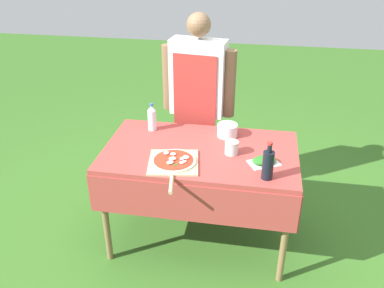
% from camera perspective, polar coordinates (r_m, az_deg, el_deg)
% --- Properties ---
extents(ground_plane, '(12.00, 12.00, 0.00)m').
position_cam_1_polar(ground_plane, '(3.32, 1.03, -12.91)').
color(ground_plane, '#386B23').
extents(prep_table, '(1.37, 0.81, 0.80)m').
position_cam_1_polar(prep_table, '(2.90, 1.15, -2.39)').
color(prep_table, '#A83D38').
rests_on(prep_table, ground).
extents(person_cook, '(0.60, 0.25, 1.62)m').
position_cam_1_polar(person_cook, '(3.34, 0.86, 6.76)').
color(person_cook, '#333D56').
rests_on(person_cook, ground).
extents(pizza_on_peel, '(0.37, 0.53, 0.05)m').
position_cam_1_polar(pizza_on_peel, '(2.68, -2.62, -2.53)').
color(pizza_on_peel, '#D1B27F').
rests_on(pizza_on_peel, prep_table).
extents(oil_bottle, '(0.07, 0.07, 0.25)m').
position_cam_1_polar(oil_bottle, '(2.54, 10.61, -2.81)').
color(oil_bottle, black).
rests_on(oil_bottle, prep_table).
extents(water_bottle, '(0.07, 0.07, 0.22)m').
position_cam_1_polar(water_bottle, '(3.11, -5.64, 3.70)').
color(water_bottle, silver).
rests_on(water_bottle, prep_table).
extents(herb_container, '(0.24, 0.21, 0.05)m').
position_cam_1_polar(herb_container, '(2.72, 10.11, -2.31)').
color(herb_container, silver).
rests_on(herb_container, prep_table).
extents(mixing_tub, '(0.15, 0.15, 0.09)m').
position_cam_1_polar(mixing_tub, '(3.03, 4.99, 1.95)').
color(mixing_tub, silver).
rests_on(mixing_tub, prep_table).
extents(sauce_jar, '(0.10, 0.10, 0.09)m').
position_cam_1_polar(sauce_jar, '(2.80, 5.58, -0.61)').
color(sauce_jar, silver).
rests_on(sauce_jar, prep_table).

